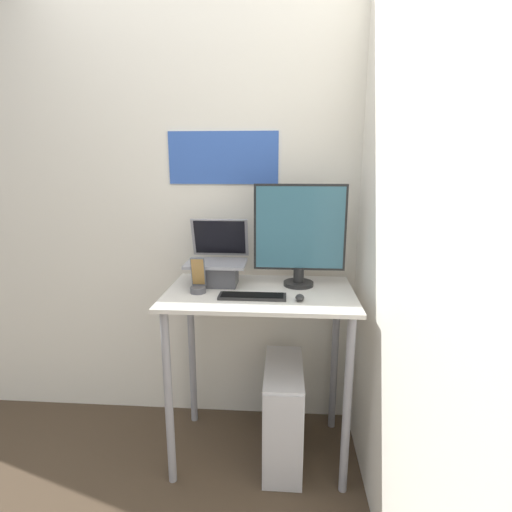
{
  "coord_description": "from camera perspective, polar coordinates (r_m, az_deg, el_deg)",
  "views": [
    {
      "loc": [
        0.12,
        -1.6,
        1.55
      ],
      "look_at": [
        -0.02,
        0.29,
        1.1
      ],
      "focal_mm": 28.0,
      "sensor_mm": 36.0,
      "label": 1
    }
  ],
  "objects": [
    {
      "name": "monitor",
      "position": [
        2.04,
        6.26,
        2.92
      ],
      "size": [
        0.47,
        0.16,
        0.52
      ],
      "color": "black",
      "rests_on": "desk"
    },
    {
      "name": "desk",
      "position": [
        2.06,
        0.56,
        -9.47
      ],
      "size": [
        0.94,
        0.59,
        0.92
      ],
      "color": "beige",
      "rests_on": "ground_plane"
    },
    {
      "name": "wall_back",
      "position": [
        2.29,
        1.18,
        6.96
      ],
      "size": [
        6.0,
        0.06,
        2.6
      ],
      "color": "silver",
      "rests_on": "ground_plane"
    },
    {
      "name": "wall_side_right",
      "position": [
        1.68,
        19.17,
        3.97
      ],
      "size": [
        0.05,
        6.0,
        2.6
      ],
      "color": "silver",
      "rests_on": "ground_plane"
    },
    {
      "name": "laptop",
      "position": [
        2.11,
        -5.61,
        -1.53
      ],
      "size": [
        0.31,
        0.28,
        0.33
      ],
      "color": "#4C4C51",
      "rests_on": "desk"
    },
    {
      "name": "keyboard",
      "position": [
        1.9,
        -0.53,
        -5.77
      ],
      "size": [
        0.32,
        0.1,
        0.02
      ],
      "color": "black",
      "rests_on": "desk"
    },
    {
      "name": "computer_tower",
      "position": [
        2.25,
        3.89,
        -21.52
      ],
      "size": [
        0.19,
        0.48,
        0.53
      ],
      "color": "silver",
      "rests_on": "ground_plane"
    },
    {
      "name": "cell_phone",
      "position": [
        1.99,
        -8.27,
        -3.9
      ],
      "size": [
        0.08,
        0.08,
        0.18
      ],
      "color": "#4C4C51",
      "rests_on": "desk"
    },
    {
      "name": "mouse",
      "position": [
        1.87,
        6.28,
        -5.93
      ],
      "size": [
        0.04,
        0.07,
        0.03
      ],
      "color": "#262626",
      "rests_on": "desk"
    },
    {
      "name": "ground_plane",
      "position": [
        2.23,
        -0.05,
        -30.75
      ],
      "size": [
        12.0,
        12.0,
        0.0
      ],
      "primitive_type": "plane",
      "color": "#473828"
    }
  ]
}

